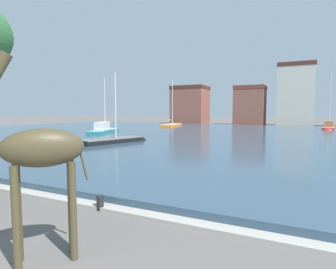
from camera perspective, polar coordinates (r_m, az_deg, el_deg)
The scene contains 11 objects.
harbor_water at distance 34.62m, azimuth 15.42°, elevation -0.43°, with size 91.93×52.90×0.37m, color #334C60.
quay_edge_coping at distance 10.00m, azimuth -14.10°, elevation -14.11°, with size 91.93×0.50×0.12m, color #ADA89E.
giraffe_statue at distance 6.50m, azimuth -25.56°, elevation -3.36°, with size 2.06×2.30×4.73m.
sailboat_teal at distance 39.16m, azimuth -12.84°, elevation 0.81°, with size 4.47×8.93×7.81m.
sailboat_black at distance 26.32m, azimuth -10.37°, elevation -1.46°, with size 3.81×7.29×6.80m.
sailboat_orange at distance 54.67m, azimuth 0.97°, elevation 1.86°, with size 3.39×9.72×9.35m.
sailboat_red at distance 51.42m, azimuth 30.17°, elevation 1.20°, with size 2.19×6.47×9.36m.
mooring_bollard at distance 9.71m, azimuth -13.80°, elevation -13.50°, with size 0.24×0.24×0.50m, color #232326.
townhouse_tall_gabled at distance 69.15m, azimuth 4.58°, elevation 6.04°, with size 8.24×7.08×9.35m.
townhouse_wide_warehouse at distance 65.21m, azimuth 16.52°, elevation 5.69°, with size 6.49×6.50×8.82m.
townhouse_end_terrace at distance 64.72m, azimuth 24.80°, elevation 7.35°, with size 7.21×6.91×13.09m.
Camera 1 is at (6.10, -0.92, 3.29)m, focal length 29.58 mm.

